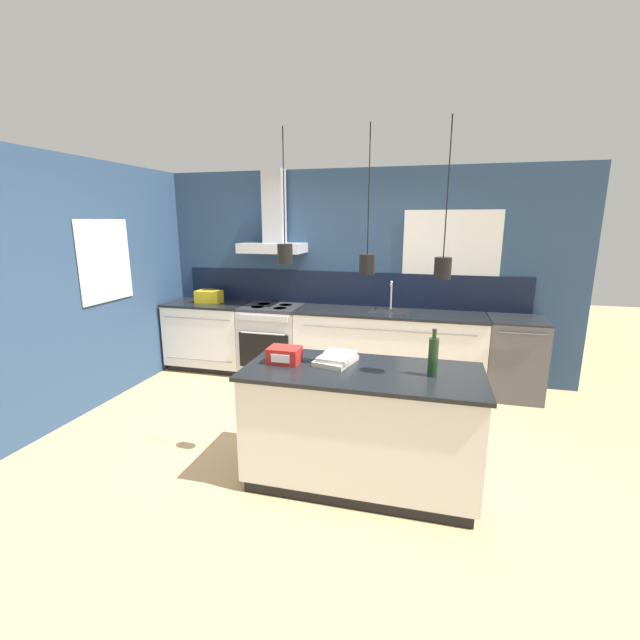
% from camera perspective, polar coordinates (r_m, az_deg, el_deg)
% --- Properties ---
extents(ground_plane, '(16.00, 16.00, 0.00)m').
position_cam_1_polar(ground_plane, '(4.03, -2.26, -16.24)').
color(ground_plane, tan).
rests_on(ground_plane, ground).
extents(wall_back, '(5.60, 2.58, 2.60)m').
position_cam_1_polar(wall_back, '(5.50, 3.11, 6.61)').
color(wall_back, navy).
rests_on(wall_back, ground_plane).
extents(wall_left, '(0.08, 3.80, 2.60)m').
position_cam_1_polar(wall_left, '(5.37, -25.78, 4.64)').
color(wall_left, navy).
rests_on(wall_left, ground_plane).
extents(counter_run_left, '(1.08, 0.64, 0.91)m').
position_cam_1_polar(counter_run_left, '(6.00, -14.49, -1.95)').
color(counter_run_left, black).
rests_on(counter_run_left, ground_plane).
extents(counter_run_sink, '(2.25, 0.64, 1.26)m').
position_cam_1_polar(counter_run_sink, '(5.29, 9.03, -3.68)').
color(counter_run_sink, black).
rests_on(counter_run_sink, ground_plane).
extents(oven_range, '(0.75, 0.66, 0.91)m').
position_cam_1_polar(oven_range, '(5.62, -6.35, -2.68)').
color(oven_range, '#B5B5BA').
rests_on(oven_range, ground_plane).
extents(dishwasher, '(0.61, 0.65, 0.91)m').
position_cam_1_polar(dishwasher, '(5.36, 24.38, -4.57)').
color(dishwasher, '#4C4C51').
rests_on(dishwasher, ground_plane).
extents(kitchen_island, '(1.74, 0.79, 0.91)m').
position_cam_1_polar(kitchen_island, '(3.34, 5.49, -13.92)').
color(kitchen_island, black).
rests_on(kitchen_island, ground_plane).
extents(bottle_on_island, '(0.07, 0.07, 0.34)m').
position_cam_1_polar(bottle_on_island, '(3.08, 14.85, -4.70)').
color(bottle_on_island, '#193319').
rests_on(bottle_on_island, kitchen_island).
extents(book_stack, '(0.32, 0.38, 0.07)m').
position_cam_1_polar(book_stack, '(3.28, 2.19, -5.19)').
color(book_stack, beige).
rests_on(book_stack, kitchen_island).
extents(red_supply_box, '(0.24, 0.19, 0.12)m').
position_cam_1_polar(red_supply_box, '(3.29, -4.79, -4.67)').
color(red_supply_box, red).
rests_on(red_supply_box, kitchen_island).
extents(yellow_toolbox, '(0.34, 0.18, 0.19)m').
position_cam_1_polar(yellow_toolbox, '(5.87, -14.59, 3.03)').
color(yellow_toolbox, gold).
rests_on(yellow_toolbox, counter_run_left).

